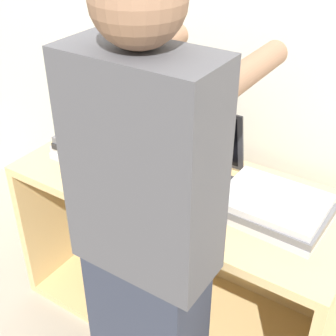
{
  "coord_description": "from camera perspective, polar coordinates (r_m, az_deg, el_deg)",
  "views": [
    {
      "loc": [
        0.79,
        -1.0,
        1.75
      ],
      "look_at": [
        0.0,
        0.21,
        0.84
      ],
      "focal_mm": 50.0,
      "sensor_mm": 36.0,
      "label": 1
    }
  ],
  "objects": [
    {
      "name": "wall_back",
      "position": [
        1.95,
        8.2,
        15.53
      ],
      "size": [
        8.0,
        0.05,
        2.4
      ],
      "color": "beige",
      "rests_on": "ground_plane"
    },
    {
      "name": "cart",
      "position": [
        2.11,
        2.43,
        -9.13
      ],
      "size": [
        1.36,
        0.59,
        0.72
      ],
      "color": "tan",
      "rests_on": "ground_plane"
    },
    {
      "name": "laptop_open",
      "position": [
        1.85,
        2.45,
        0.33
      ],
      "size": [
        0.35,
        0.33,
        0.28
      ],
      "color": "#333338",
      "rests_on": "cart"
    },
    {
      "name": "laptop_stack_left",
      "position": [
        2.0,
        -7.85,
        2.71
      ],
      "size": [
        0.38,
        0.29,
        0.11
      ],
      "color": "#B7B7BC",
      "rests_on": "cart"
    },
    {
      "name": "laptop_stack_right",
      "position": [
        1.68,
        12.92,
        -4.77
      ],
      "size": [
        0.37,
        0.28,
        0.08
      ],
      "color": "#B7B7BC",
      "rests_on": "cart"
    },
    {
      "name": "person",
      "position": [
        1.38,
        -2.48,
        -10.09
      ],
      "size": [
        0.4,
        0.53,
        1.64
      ],
      "color": "#2D3342",
      "rests_on": "ground_plane"
    }
  ]
}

